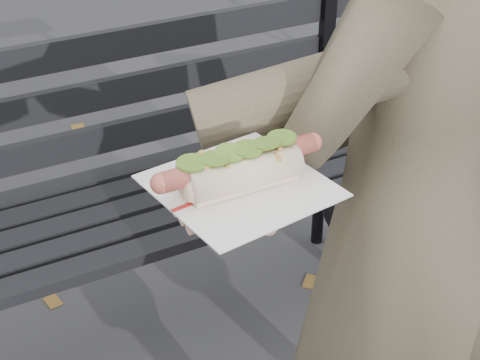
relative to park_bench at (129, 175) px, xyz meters
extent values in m
cylinder|color=black|center=(0.69, -0.24, -0.30)|extent=(0.04, 0.04, 0.45)
cylinder|color=black|center=(0.69, 0.10, -0.30)|extent=(0.04, 0.04, 0.45)
cube|color=black|center=(0.02, -0.25, -0.06)|extent=(1.50, 0.07, 0.03)
cube|color=black|center=(0.02, -0.16, -0.06)|extent=(1.50, 0.07, 0.03)
cube|color=black|center=(0.02, -0.07, -0.06)|extent=(1.50, 0.07, 0.03)
cube|color=black|center=(0.02, 0.02, -0.06)|extent=(1.50, 0.07, 0.03)
cube|color=black|center=(0.02, 0.11, -0.06)|extent=(1.50, 0.07, 0.03)
cube|color=black|center=(0.69, 0.12, 0.15)|extent=(0.04, 0.03, 0.42)
cube|color=black|center=(0.02, 0.14, 0.05)|extent=(1.50, 0.02, 0.08)
cube|color=black|center=(0.02, 0.14, 0.18)|extent=(1.50, 0.02, 0.08)
cube|color=black|center=(0.02, 0.14, 0.31)|extent=(1.50, 0.02, 0.08)
imported|color=#453E2E|center=(0.22, -0.81, 0.29)|extent=(0.67, 0.52, 1.63)
cylinder|color=#453E2E|center=(0.09, -0.84, 0.60)|extent=(0.51, 0.23, 0.19)
cylinder|color=#D8A384|center=(-0.12, -0.93, 0.53)|extent=(0.09, 0.08, 0.07)
ellipsoid|color=#D8A384|center=(-0.16, -0.94, 0.53)|extent=(0.10, 0.11, 0.03)
cylinder|color=#D8A384|center=(-0.22, -0.97, 0.53)|extent=(0.05, 0.02, 0.02)
cylinder|color=#D8A384|center=(-0.22, -0.95, 0.53)|extent=(0.05, 0.02, 0.02)
cylinder|color=#D8A384|center=(-0.22, -0.93, 0.53)|extent=(0.05, 0.02, 0.02)
cylinder|color=#D8A384|center=(-0.22, -0.91, 0.53)|extent=(0.05, 0.02, 0.02)
cylinder|color=#D8A384|center=(-0.15, -0.99, 0.53)|extent=(0.04, 0.05, 0.02)
cube|color=white|center=(-0.16, -0.94, 0.54)|extent=(0.21, 0.21, 0.00)
cube|color=#B21E1E|center=(-0.16, -0.94, 0.55)|extent=(0.19, 0.03, 0.00)
cylinder|color=#B65346|center=(-0.16, -0.94, 0.58)|extent=(0.20, 0.02, 0.02)
sphere|color=#B65346|center=(-0.26, -0.94, 0.58)|extent=(0.03, 0.02, 0.02)
sphere|color=#B65346|center=(-0.06, -0.94, 0.58)|extent=(0.03, 0.02, 0.02)
sphere|color=#9E6B2D|center=(-0.18, -0.94, 0.59)|extent=(0.01, 0.01, 0.01)
sphere|color=#9E6B2D|center=(-0.19, -0.94, 0.59)|extent=(0.01, 0.01, 0.01)
sphere|color=#9E6B2D|center=(-0.21, -0.94, 0.59)|extent=(0.01, 0.01, 0.01)
sphere|color=#9E6B2D|center=(-0.19, -0.95, 0.58)|extent=(0.01, 0.01, 0.01)
sphere|color=#9E6B2D|center=(-0.17, -0.95, 0.59)|extent=(0.01, 0.01, 0.01)
sphere|color=#9E6B2D|center=(-0.11, -0.96, 0.58)|extent=(0.01, 0.01, 0.01)
sphere|color=#9E6B2D|center=(-0.13, -0.96, 0.58)|extent=(0.01, 0.01, 0.01)
sphere|color=#9E6B2D|center=(-0.10, -0.95, 0.58)|extent=(0.01, 0.01, 0.01)
sphere|color=#9E6B2D|center=(-0.13, -0.96, 0.58)|extent=(0.01, 0.01, 0.01)
sphere|color=#9E6B2D|center=(-0.20, -0.92, 0.58)|extent=(0.01, 0.01, 0.01)
sphere|color=#9E6B2D|center=(-0.13, -0.92, 0.59)|extent=(0.01, 0.01, 0.01)
sphere|color=#9E6B2D|center=(-0.20, -0.92, 0.59)|extent=(0.01, 0.01, 0.01)
sphere|color=#9E6B2D|center=(-0.11, -0.94, 0.58)|extent=(0.01, 0.01, 0.01)
sphere|color=#9E6B2D|center=(-0.20, -0.92, 0.59)|extent=(0.01, 0.01, 0.01)
sphere|color=#9E6B2D|center=(-0.19, -0.96, 0.59)|extent=(0.01, 0.01, 0.01)
sphere|color=#9E6B2D|center=(-0.17, -0.94, 0.58)|extent=(0.01, 0.01, 0.01)
sphere|color=#9E6B2D|center=(-0.12, -0.95, 0.59)|extent=(0.01, 0.01, 0.01)
sphere|color=#9E6B2D|center=(-0.21, -0.95, 0.59)|extent=(0.01, 0.01, 0.01)
sphere|color=#9E6B2D|center=(-0.19, -0.96, 0.58)|extent=(0.01, 0.01, 0.01)
sphere|color=#9E6B2D|center=(-0.18, -0.93, 0.58)|extent=(0.01, 0.01, 0.01)
sphere|color=#9E6B2D|center=(-0.22, -0.92, 0.58)|extent=(0.01, 0.01, 0.01)
sphere|color=#9E6B2D|center=(-0.18, -0.93, 0.59)|extent=(0.01, 0.01, 0.01)
cylinder|color=#547E22|center=(-0.23, -0.94, 0.59)|extent=(0.04, 0.04, 0.01)
cylinder|color=#547E22|center=(-0.20, -0.94, 0.59)|extent=(0.04, 0.04, 0.01)
cylinder|color=#547E22|center=(-0.18, -0.94, 0.59)|extent=(0.04, 0.04, 0.01)
cylinder|color=#547E22|center=(-0.16, -0.94, 0.59)|extent=(0.04, 0.04, 0.01)
cylinder|color=#547E22|center=(-0.13, -0.94, 0.59)|extent=(0.04, 0.04, 0.01)
cylinder|color=#547E22|center=(-0.11, -0.94, 0.59)|extent=(0.04, 0.04, 0.00)
cube|color=brown|center=(0.55, -0.08, -0.52)|extent=(0.08, 0.08, 0.00)
cube|color=brown|center=(0.78, 0.67, -0.52)|extent=(0.08, 0.09, 0.00)
cube|color=brown|center=(0.20, 1.29, -0.52)|extent=(0.07, 0.09, 0.00)
cube|color=brown|center=(0.71, -0.22, -0.52)|extent=(0.04, 0.05, 0.00)
cube|color=brown|center=(-0.21, 0.22, -0.52)|extent=(0.05, 0.07, 0.00)
camera|label=1|loc=(-0.51, -1.59, 1.02)|focal=55.00mm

